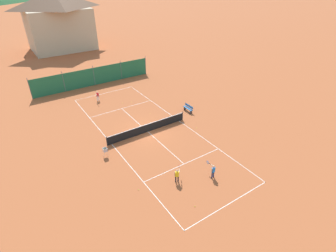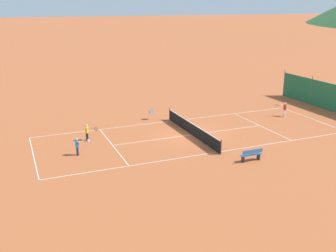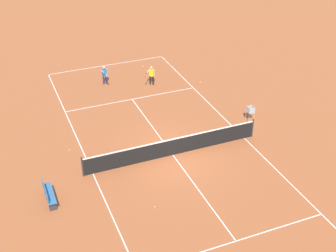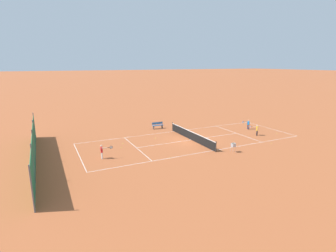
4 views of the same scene
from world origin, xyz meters
name	(u,v)px [view 3 (image 3 of 4)]	position (x,y,z in m)	size (l,w,h in m)	color
ground_plane	(173,155)	(0.00, 0.00, 0.00)	(600.00, 600.00, 0.00)	#A8542D
court_line_markings	(173,155)	(0.00, 0.00, 0.00)	(8.25, 23.85, 0.01)	white
tennis_net	(173,147)	(0.00, 0.00, 0.50)	(9.18, 0.08, 1.06)	#2D2D2D
player_near_service	(105,74)	(0.94, -9.04, 0.73)	(0.42, 1.05, 1.24)	#23284C
player_far_baseline	(151,74)	(-1.80, -7.84, 0.74)	(0.87, 0.85, 1.26)	black
tennis_ball_service_box	(143,66)	(-2.24, -10.71, 0.03)	(0.07, 0.07, 0.07)	#CCE033
tennis_ball_by_net_right	(69,150)	(4.72, -2.34, 0.03)	(0.07, 0.07, 0.07)	#CCE033
tennis_ball_far_corner	(296,189)	(-4.05, 4.64, 0.03)	(0.07, 0.07, 0.07)	#CCE033
tennis_ball_near_corner	(200,82)	(-4.86, -6.94, 0.03)	(0.07, 0.07, 0.07)	#CCE033
tennis_ball_mid_court	(155,207)	(2.25, 3.34, 0.03)	(0.07, 0.07, 0.07)	#CCE033
ball_hopper	(251,110)	(-5.30, -1.47, 0.66)	(0.36, 0.36, 0.89)	#B7B7BC
courtside_bench	(49,194)	(6.34, 1.26, 0.45)	(0.36, 1.50, 0.84)	#336699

